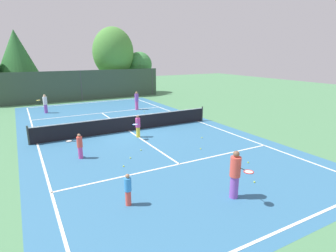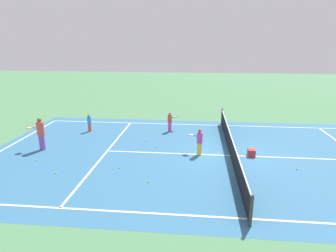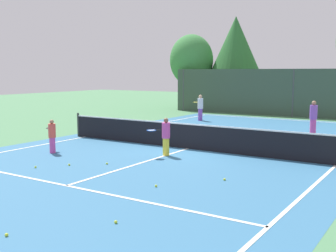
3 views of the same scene
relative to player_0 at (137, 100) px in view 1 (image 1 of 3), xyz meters
name	(u,v)px [view 1 (image 1 of 3)]	position (x,y,z in m)	size (l,w,h in m)	color
ground_plane	(129,131)	(-3.22, -6.32, -0.84)	(80.00, 80.00, 0.00)	#4C8456
court_surface	(129,131)	(-3.22, -6.32, -0.84)	(13.00, 25.00, 0.01)	teal
tennis_net	(129,123)	(-3.22, -6.32, -0.33)	(11.90, 0.10, 1.10)	#333833
perimeter_fence	(81,86)	(-3.22, 7.68, 0.76)	(18.00, 0.12, 3.20)	#384C3D
tree_0	(139,65)	(4.66, 10.10, 2.71)	(3.18, 3.18, 5.16)	brown
tree_1	(16,53)	(-8.92, 11.07, 4.15)	(4.27, 4.27, 7.37)	brown
tree_3	(113,52)	(1.32, 10.07, 4.22)	(4.89, 4.39, 8.00)	brown
player_0	(137,100)	(0.00, 0.00, 0.00)	(0.35, 0.35, 1.64)	#D14799
player_1	(45,104)	(-7.39, 2.40, -0.02)	(0.88, 0.70, 1.59)	purple
player_2	(235,174)	(-3.09, -16.23, 0.06)	(0.39, 0.95, 1.75)	purple
player_3	(128,189)	(-6.53, -14.89, -0.26)	(0.24, 0.24, 1.13)	#E54C3F
player_4	(79,146)	(-7.05, -9.76, -0.19)	(0.79, 0.68, 1.25)	#D14799
player_5	(138,126)	(-3.23, -7.91, -0.13)	(0.72, 0.80, 1.36)	yellow
ball_crate	(122,125)	(-3.30, -5.28, -0.66)	(0.42, 0.35, 0.43)	red
tennis_ball_0	(254,182)	(-1.59, -15.76, -0.81)	(0.07, 0.07, 0.07)	#CCE533
tennis_ball_1	(202,138)	(0.06, -9.96, -0.81)	(0.07, 0.07, 0.07)	#CCE533
tennis_ball_2	(130,158)	(-4.93, -10.97, -0.81)	(0.07, 0.07, 0.07)	#CCE533
tennis_ball_3	(132,119)	(-1.85, -3.49, -0.81)	(0.07, 0.07, 0.07)	#CCE533
tennis_ball_4	(124,166)	(-5.58, -11.78, -0.81)	(0.07, 0.07, 0.07)	#CCE533
tennis_ball_5	(201,149)	(-1.16, -11.53, -0.81)	(0.07, 0.07, 0.07)	#CCE533
tennis_ball_6	(141,150)	(-4.03, -10.18, -0.81)	(0.07, 0.07, 0.07)	#CCE533
tennis_ball_7	(248,162)	(-0.34, -14.16, -0.81)	(0.07, 0.07, 0.07)	#CCE533
tennis_ball_8	(144,112)	(0.15, -1.25, -0.81)	(0.07, 0.07, 0.07)	#CCE533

